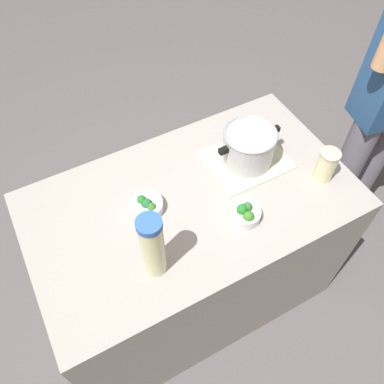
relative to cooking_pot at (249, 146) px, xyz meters
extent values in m
plane|color=#585455|center=(-0.31, -0.07, -0.97)|extent=(8.00, 8.00, 0.00)
cube|color=#9C968E|center=(-0.31, -0.07, -0.53)|extent=(1.36, 0.79, 0.88)
cube|color=beige|center=(0.00, 0.00, -0.09)|extent=(0.34, 0.29, 0.01)
cylinder|color=#B7B7BC|center=(0.00, 0.00, -0.01)|extent=(0.22, 0.22, 0.16)
torus|color=#99999E|center=(0.00, 0.00, 0.07)|extent=(0.23, 0.23, 0.01)
cube|color=black|center=(-0.13, 0.00, 0.04)|extent=(0.04, 0.02, 0.02)
cube|color=black|center=(0.13, 0.00, 0.04)|extent=(0.04, 0.02, 0.02)
cylinder|color=beige|center=(-0.58, -0.28, 0.05)|extent=(0.08, 0.08, 0.28)
cylinder|color=#2E5DB6|center=(-0.58, -0.28, 0.20)|extent=(0.09, 0.09, 0.02)
ellipsoid|color=yellow|center=(-0.56, -0.28, 0.12)|extent=(0.04, 0.04, 0.01)
cylinder|color=beige|center=(0.23, -0.23, -0.02)|extent=(0.08, 0.08, 0.14)
cylinder|color=#B2AD99|center=(0.23, -0.23, 0.05)|extent=(0.09, 0.09, 0.01)
cylinder|color=silver|center=(-0.50, -0.03, -0.07)|extent=(0.13, 0.13, 0.05)
ellipsoid|color=#237726|center=(-0.51, -0.01, -0.05)|extent=(0.04, 0.04, 0.04)
ellipsoid|color=#216831|center=(-0.50, -0.04, -0.05)|extent=(0.05, 0.05, 0.05)
ellipsoid|color=#396F29|center=(-0.49, -0.06, -0.05)|extent=(0.04, 0.04, 0.04)
cylinder|color=silver|center=(-0.17, -0.25, -0.07)|extent=(0.12, 0.12, 0.05)
ellipsoid|color=#207625|center=(-0.18, -0.24, -0.04)|extent=(0.04, 0.04, 0.05)
ellipsoid|color=#346C32|center=(-0.16, -0.24, -0.04)|extent=(0.04, 0.04, 0.05)
ellipsoid|color=#3B7A26|center=(-0.18, -0.28, -0.05)|extent=(0.05, 0.05, 0.05)
cylinder|color=slate|center=(0.64, -0.09, -0.52)|extent=(0.14, 0.14, 0.90)
cylinder|color=slate|center=(0.84, -0.09, -0.52)|extent=(0.14, 0.14, 0.90)
camera|label=1|loc=(-0.77, -0.91, 1.24)|focal=37.11mm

